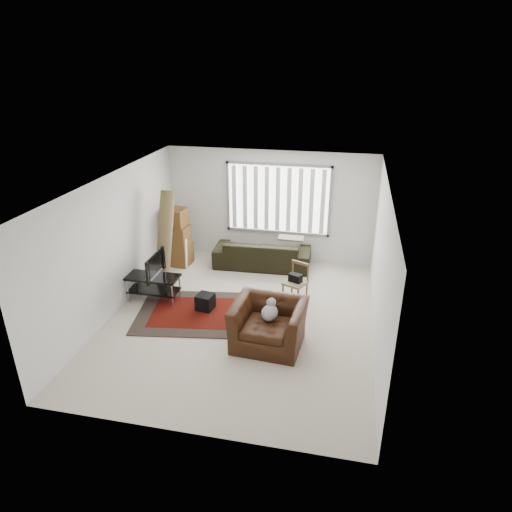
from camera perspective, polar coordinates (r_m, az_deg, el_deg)
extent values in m
plane|color=beige|center=(8.96, -1.87, -7.82)|extent=(6.00, 6.00, 0.00)
cube|color=white|center=(7.88, -2.14, 9.12)|extent=(5.00, 6.00, 0.02)
cube|color=silver|center=(11.08, 1.75, 6.25)|extent=(5.00, 0.02, 2.70)
cube|color=silver|center=(5.84, -9.24, -11.61)|extent=(5.00, 0.02, 2.70)
cube|color=silver|center=(9.22, -17.26, 1.42)|extent=(0.02, 6.00, 2.70)
cube|color=silver|center=(8.14, 15.36, -1.38)|extent=(0.02, 6.00, 2.70)
cube|color=white|center=(10.97, 2.78, 7.14)|extent=(2.40, 0.01, 1.60)
cube|color=gray|center=(10.95, 2.77, 7.12)|extent=(2.52, 0.06, 1.72)
cube|color=white|center=(10.91, 2.73, 7.06)|extent=(2.40, 0.02, 1.55)
cube|color=black|center=(9.17, -6.49, -7.09)|extent=(2.84, 2.12, 0.02)
cube|color=#4C0D06|center=(9.16, -6.50, -7.02)|extent=(2.22, 1.50, 0.00)
cube|color=black|center=(9.61, -12.77, -2.59)|extent=(1.08, 0.49, 0.04)
cube|color=black|center=(9.74, -12.61, -4.18)|extent=(1.04, 0.45, 0.03)
cylinder|color=#B2B2B7|center=(9.76, -15.74, -4.12)|extent=(0.03, 0.03, 0.54)
cylinder|color=#B2B2B7|center=(9.37, -10.42, -4.80)|extent=(0.03, 0.03, 0.54)
cylinder|color=#B2B2B7|center=(10.08, -14.70, -3.06)|extent=(0.03, 0.03, 0.54)
cylinder|color=#B2B2B7|center=(9.70, -9.52, -3.67)|extent=(0.03, 0.03, 0.54)
imported|color=black|center=(9.49, -12.92, -1.11)|extent=(0.11, 0.88, 0.50)
cube|color=black|center=(9.21, -6.36, -5.71)|extent=(0.36, 0.36, 0.32)
cube|color=brown|center=(11.25, -9.61, 0.26)|extent=(0.62, 0.57, 0.52)
cube|color=brown|center=(11.03, -9.74, 2.55)|extent=(0.56, 0.51, 0.47)
cube|color=brown|center=(10.94, -10.01, 4.81)|extent=(0.51, 0.51, 0.42)
cube|color=silver|center=(11.07, -10.02, 0.43)|extent=(0.58, 0.20, 0.73)
cylinder|color=brown|center=(10.10, -11.34, 2.11)|extent=(0.37, 0.99, 2.07)
imported|color=black|center=(10.90, 0.80, 0.85)|extent=(2.33, 1.09, 0.88)
cube|color=#826F55|center=(9.44, 4.92, -3.34)|extent=(0.56, 0.56, 0.05)
cylinder|color=brown|center=(9.48, 3.38, -4.54)|extent=(0.04, 0.04, 0.40)
cylinder|color=brown|center=(9.32, 5.27, -5.14)|extent=(0.04, 0.04, 0.40)
cylinder|color=brown|center=(9.75, 4.51, -3.70)|extent=(0.04, 0.04, 0.40)
cylinder|color=brown|center=(9.60, 6.36, -4.27)|extent=(0.04, 0.04, 0.40)
cube|color=brown|center=(9.43, 5.60, -0.90)|extent=(0.39, 0.20, 0.06)
cube|color=brown|center=(9.58, 4.62, -1.56)|extent=(0.05, 0.05, 0.40)
cube|color=brown|center=(9.43, 6.50, -2.10)|extent=(0.05, 0.05, 0.40)
cube|color=black|center=(9.39, 4.95, -2.74)|extent=(0.30, 0.25, 0.17)
imported|color=#32170A|center=(8.01, 1.60, -8.17)|extent=(1.31, 1.16, 0.92)
ellipsoid|color=#59595B|center=(7.94, 1.61, -7.33)|extent=(0.28, 0.35, 0.23)
sphere|color=#59595B|center=(8.01, 1.93, -5.86)|extent=(0.17, 0.17, 0.17)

